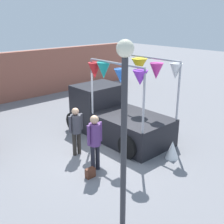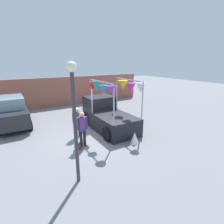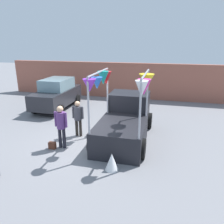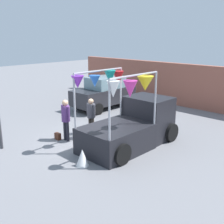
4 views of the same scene
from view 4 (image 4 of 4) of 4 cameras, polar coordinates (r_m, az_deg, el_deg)
The scene contains 8 objects.
ground_plane at distance 11.94m, azimuth -4.34°, elevation -5.69°, with size 60.00×60.00×0.00m, color slate.
vendor_truck at distance 11.24m, azimuth 4.32°, elevation -2.22°, with size 2.42×4.08×3.02m.
parked_car at distance 16.85m, azimuth -1.61°, elevation 3.98°, with size 1.88×4.00×1.88m.
person_customer at distance 11.70m, azimuth -9.40°, elevation -0.82°, with size 0.53×0.34×1.75m.
person_vendor at distance 12.30m, azimuth -4.27°, elevation -0.22°, with size 0.53×0.34×1.63m.
handbag at distance 12.15m, azimuth -10.96°, elevation -4.85°, with size 0.28×0.16×0.28m, color #592D1E.
brick_boundary_wall at distance 17.70m, azimuth 15.27°, elevation 5.17°, with size 18.00×0.36×2.60m, color #9E5947.
folded_kite_bundle_white at distance 9.62m, azimuth -6.03°, elevation -9.20°, with size 0.44×0.44×0.60m, color white.
Camera 4 is at (8.37, -7.34, 4.30)m, focal length 45.00 mm.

